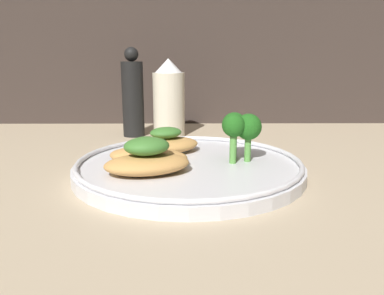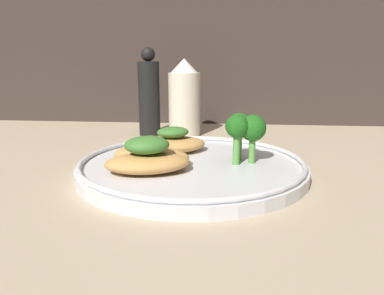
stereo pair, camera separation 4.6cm
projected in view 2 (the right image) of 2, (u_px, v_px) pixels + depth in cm
name	position (u px, v px, depth cm)	size (l,w,h in cm)	color
ground_plane	(192.00, 178.00, 46.74)	(180.00, 180.00, 1.00)	tan
plate	(192.00, 166.00, 46.39)	(28.22, 28.22, 2.00)	silver
grilled_meat_front	(147.00, 158.00, 42.34)	(10.87, 8.30, 4.16)	tan
grilled_meat_middle	(151.00, 153.00, 45.78)	(10.67, 7.16, 3.49)	tan
grilled_meat_back	(173.00, 143.00, 51.59)	(11.01, 9.60, 3.52)	tan
broccoli_bunch	(244.00, 128.00, 45.71)	(4.99, 5.29, 6.15)	#569942
sauce_bottle	(184.00, 99.00, 68.28)	(5.76, 5.76, 14.02)	beige
pepper_grinder	(149.00, 96.00, 68.74)	(3.91, 3.91, 15.99)	black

